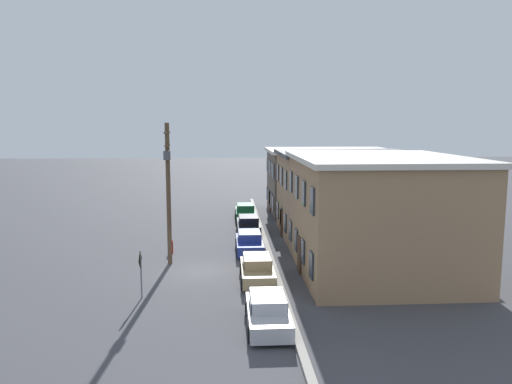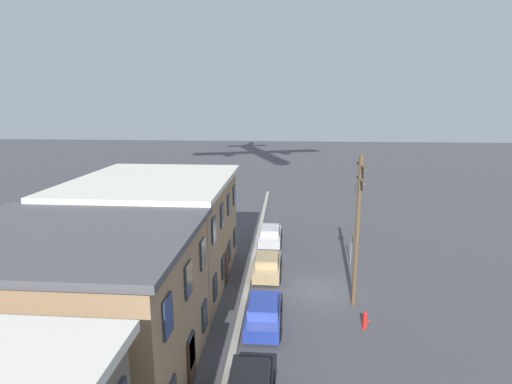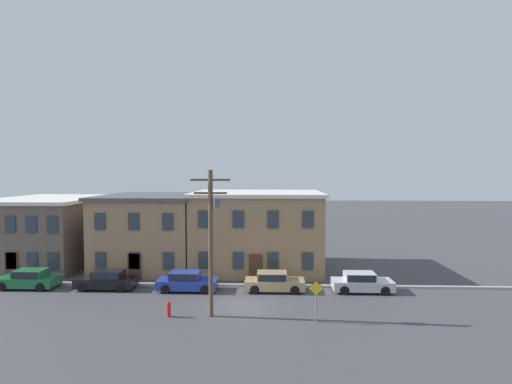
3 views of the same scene
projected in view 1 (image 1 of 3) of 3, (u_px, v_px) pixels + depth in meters
ground_plane at (201, 271)px, 30.41m from camera, size 200.00×200.00×0.00m
kerb_strip at (274, 268)px, 30.67m from camera, size 56.00×0.36×0.16m
apartment_corner at (329, 181)px, 50.05m from camera, size 9.31×12.34×6.38m
apartment_midblock at (345, 193)px, 39.76m from camera, size 8.93×10.61×6.73m
apartment_far at (377, 214)px, 29.88m from camera, size 11.72×9.79×7.03m
car_green at (245, 211)px, 46.84m from camera, size 4.40×1.92×1.43m
car_black at (248, 224)px, 40.86m from camera, size 4.40×1.92×1.43m
car_blue at (249, 241)px, 34.81m from camera, size 4.40×1.92×1.43m
car_tan at (257, 268)px, 28.40m from camera, size 4.40×1.92×1.43m
car_silver at (268, 311)px, 22.00m from camera, size 4.40×1.92×1.43m
caution_sign at (141, 267)px, 25.49m from camera, size 0.93×0.08×2.50m
utility_pole at (168, 186)px, 31.28m from camera, size 2.40×0.44×8.98m
fire_hydrant at (171, 246)px, 34.48m from camera, size 0.24×0.34×0.96m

